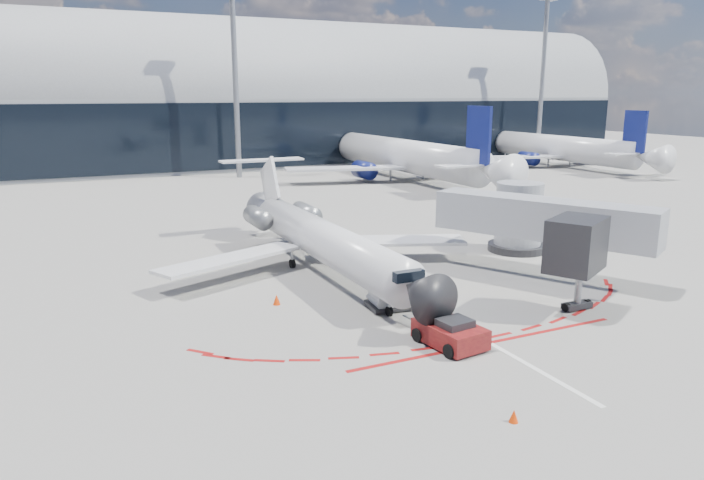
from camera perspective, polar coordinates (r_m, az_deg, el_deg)
name	(u,v)px	position (r m, az deg, el deg)	size (l,w,h in m)	color
ground	(372,276)	(37.96, 1.79, -3.29)	(260.00, 260.00, 0.00)	slate
apron_centerline	(357,268)	(39.67, 0.48, -2.54)	(0.25, 40.00, 0.01)	silver
apron_stop_bar	(489,343)	(28.78, 12.39, -9.10)	(14.00, 0.25, 0.01)	maroon
terminal_building	(174,109)	(98.79, -15.92, 11.42)	(150.00, 24.15, 24.00)	#969A9C
jet_bridge	(536,222)	(40.25, 16.35, 1.54)	(10.03, 15.20, 4.90)	#999CA2
light_mast_centre	(235,79)	(83.25, -10.56, 14.19)	(0.70, 0.70, 25.00)	gray
light_mast_east	(542,82)	(107.66, 16.90, 13.59)	(0.70, 0.70, 25.00)	gray
regional_jet	(318,237)	(38.72, -3.07, 0.26)	(20.44, 25.21, 6.31)	silver
pushback_tug	(450,333)	(28.00, 8.93, -8.35)	(2.44, 5.03, 1.29)	#530B10
ramp_worker	(450,300)	(31.19, 8.94, -5.45)	(0.65, 0.42, 1.77)	#CDF619
uld_container	(389,290)	(32.14, 3.35, -4.60)	(2.25, 1.98, 1.94)	black
safety_cone_left	(277,300)	(33.08, -6.87, -5.41)	(0.39, 0.39, 0.54)	#E43604
safety_cone_right	(514,416)	(22.50, 14.50, -15.23)	(0.33, 0.33, 0.45)	#E43604
bg_airliner_0	(404,132)	(80.61, 4.71, 9.73)	(36.65, 38.81, 11.86)	silver
bg_airliner_1	(557,130)	(100.44, 18.13, 9.49)	(33.18, 35.13, 10.74)	silver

